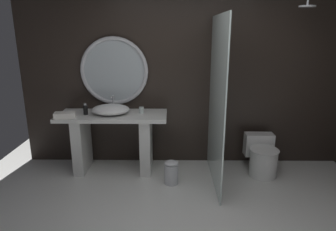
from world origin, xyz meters
The scene contains 11 objects.
back_wall_panel centered at (0.00, 1.90, 1.30)m, with size 4.80×0.10×2.60m, color black.
vanity_counter centered at (-1.03, 1.53, 0.51)m, with size 1.50×0.60×0.83m.
vessel_sink centered at (-1.05, 1.53, 0.90)m, with size 0.52×0.43×0.22m.
tumbler_cup centered at (-0.63, 1.59, 0.88)m, with size 0.07×0.07×0.09m, color silver.
soap_dispenser centered at (-1.39, 1.50, 0.90)m, with size 0.06×0.06×0.16m.
round_wall_mirror centered at (-1.03, 1.81, 1.39)m, with size 0.97×0.06×0.97m.
shower_glass_panel centered at (0.35, 1.22, 1.07)m, with size 0.02×1.26×2.13m, color silver.
rain_shower_head centered at (1.43, 1.43, 2.25)m, with size 0.20×0.20×0.28m.
toilet centered at (1.05, 1.44, 0.25)m, with size 0.40×0.59×0.52m.
waste_bin centered at (-0.22, 1.12, 0.16)m, with size 0.18×0.18×0.32m.
folded_hand_towel centered at (-1.62, 1.33, 0.87)m, with size 0.27×0.15×0.08m, color silver.
Camera 1 is at (-0.22, -2.44, 1.94)m, focal length 31.95 mm.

